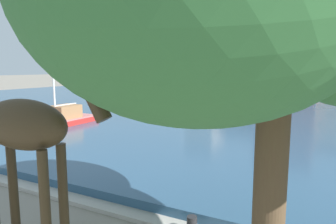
{
  "coord_description": "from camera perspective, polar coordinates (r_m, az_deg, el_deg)",
  "views": [
    {
      "loc": [
        6.17,
        2.02,
        3.92
      ],
      "look_at": [
        0.6,
        12.62,
        2.2
      ],
      "focal_mm": 32.78,
      "sensor_mm": 36.0,
      "label": 1
    }
  ],
  "objects": [
    {
      "name": "townhouse_end_terrace",
      "position": [
        54.91,
        14.01,
        8.18
      ],
      "size": [
        6.2,
        7.2,
        8.26
      ],
      "color": "tan",
      "rests_on": "ground"
    },
    {
      "name": "townhouse_corner_house",
      "position": [
        56.85,
        7.22,
        10.2
      ],
      "size": [
        5.29,
        7.82,
        11.95
      ],
      "color": "#C6B293",
      "rests_on": "ground"
    },
    {
      "name": "quay_edge_coping",
      "position": [
        9.66,
        -15.67,
        -15.71
      ],
      "size": [
        81.48,
        0.5,
        0.12
      ],
      "primitive_type": "cube",
      "color": "#ADA89E",
      "rests_on": "ground"
    },
    {
      "name": "sailboat_red",
      "position": [
        20.16,
        -20.12,
        -2.01
      ],
      "size": [
        1.94,
        5.81,
        5.91
      ],
      "color": "red",
      "rests_on": "ground"
    },
    {
      "name": "harbor_water",
      "position": [
        28.14,
        14.83,
        0.29
      ],
      "size": [
        81.48,
        41.22,
        0.38
      ],
      "primitive_type": "cube",
      "color": "#2D5170",
      "rests_on": "ground"
    },
    {
      "name": "shade_tree",
      "position": [
        4.69,
        19.32,
        18.57
      ],
      "size": [
        6.56,
        6.5,
        6.62
      ],
      "color": "brown",
      "rests_on": "ground"
    },
    {
      "name": "giraffe_statue",
      "position": [
        6.18,
        -24.23,
        -3.19
      ],
      "size": [
        3.12,
        0.96,
        5.44
      ],
      "color": "#382B19",
      "rests_on": "ground"
    },
    {
      "name": "townhouse_tall_gabled",
      "position": [
        50.6,
        21.37,
        9.89
      ],
      "size": [
        8.41,
        5.51,
        11.8
      ],
      "color": "#8E5142",
      "rests_on": "ground"
    },
    {
      "name": "sailboat_white",
      "position": [
        37.38,
        2.64,
        2.95
      ],
      "size": [
        2.95,
        6.35,
        7.92
      ],
      "color": "white",
      "rests_on": "ground"
    }
  ]
}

